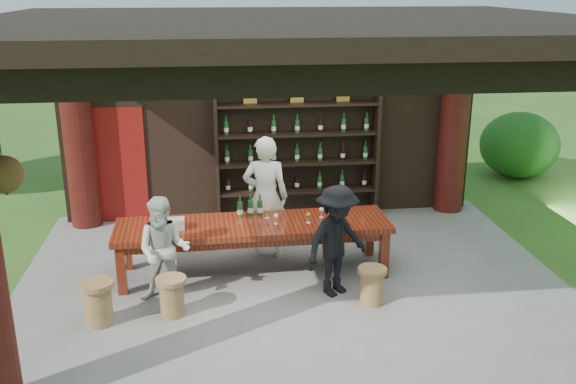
{
  "coord_description": "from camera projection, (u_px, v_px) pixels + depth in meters",
  "views": [
    {
      "loc": [
        -1.0,
        -7.9,
        3.91
      ],
      "look_at": [
        0.0,
        0.4,
        1.15
      ],
      "focal_mm": 40.0,
      "sensor_mm": 36.0,
      "label": 1
    }
  ],
  "objects": [
    {
      "name": "tasting_table",
      "position": [
        253.0,
        231.0,
        8.83
      ],
      "size": [
        3.78,
        1.05,
        0.75
      ],
      "rotation": [
        0.0,
        0.0,
        0.02
      ],
      "color": "#51180B",
      "rests_on": "ground"
    },
    {
      "name": "stool_near_left",
      "position": [
        172.0,
        295.0,
        7.81
      ],
      "size": [
        0.38,
        0.38,
        0.5
      ],
      "rotation": [
        0.0,
        0.0,
        -0.18
      ],
      "color": "brown",
      "rests_on": "ground"
    },
    {
      "name": "trees",
      "position": [
        514.0,
        19.0,
        9.56
      ],
      "size": [
        20.45,
        8.94,
        4.8
      ],
      "color": "#3F2819",
      "rests_on": "ground"
    },
    {
      "name": "shrubs",
      "position": [
        440.0,
        218.0,
        9.54
      ],
      "size": [
        14.78,
        8.37,
        1.36
      ],
      "color": "#194C14",
      "rests_on": "ground"
    },
    {
      "name": "guest_woman",
      "position": [
        164.0,
        250.0,
        8.03
      ],
      "size": [
        0.75,
        0.62,
        1.39
      ],
      "primitive_type": "imported",
      "rotation": [
        0.0,
        0.0,
        -0.15
      ],
      "color": "beige",
      "rests_on": "ground"
    },
    {
      "name": "table_glasses",
      "position": [
        293.0,
        215.0,
        8.86
      ],
      "size": [
        0.82,
        0.32,
        0.15
      ],
      "color": "silver",
      "rests_on": "tasting_table"
    },
    {
      "name": "stool_far_left",
      "position": [
        98.0,
        302.0,
        7.6
      ],
      "size": [
        0.42,
        0.42,
        0.55
      ],
      "rotation": [
        0.0,
        0.0,
        0.2
      ],
      "color": "brown",
      "rests_on": "ground"
    },
    {
      "name": "napkin_basket",
      "position": [
        175.0,
        224.0,
        8.57
      ],
      "size": [
        0.26,
        0.19,
        0.14
      ],
      "primitive_type": "cube",
      "rotation": [
        0.0,
        0.0,
        0.02
      ],
      "color": "#BF6672",
      "rests_on": "tasting_table"
    },
    {
      "name": "table_bottles",
      "position": [
        250.0,
        205.0,
        9.02
      ],
      "size": [
        0.36,
        0.13,
        0.31
      ],
      "color": "#194C1E",
      "rests_on": "tasting_table"
    },
    {
      "name": "wine_shelf",
      "position": [
        297.0,
        150.0,
        10.76
      ],
      "size": [
        2.75,
        0.42,
        2.42
      ],
      "color": "black",
      "rests_on": "ground"
    },
    {
      "name": "stool_near_right",
      "position": [
        372.0,
        285.0,
        8.1
      ],
      "size": [
        0.37,
        0.37,
        0.49
      ],
      "rotation": [
        0.0,
        0.0,
        -0.36
      ],
      "color": "brown",
      "rests_on": "ground"
    },
    {
      "name": "ground",
      "position": [
        292.0,
        281.0,
        8.79
      ],
      "size": [
        90.0,
        90.0,
        0.0
      ],
      "primitive_type": "plane",
      "color": "#2D5119",
      "rests_on": "ground"
    },
    {
      "name": "host",
      "position": [
        266.0,
        197.0,
        9.35
      ],
      "size": [
        0.73,
        0.54,
        1.82
      ],
      "primitive_type": "imported",
      "rotation": [
        0.0,
        0.0,
        2.97
      ],
      "color": "silver",
      "rests_on": "ground"
    },
    {
      "name": "guest_man",
      "position": [
        337.0,
        241.0,
        8.21
      ],
      "size": [
        1.1,
        0.97,
        1.48
      ],
      "primitive_type": "imported",
      "rotation": [
        0.0,
        0.0,
        0.56
      ],
      "color": "black",
      "rests_on": "ground"
    },
    {
      "name": "pavilion",
      "position": [
        287.0,
        121.0,
        8.52
      ],
      "size": [
        7.5,
        6.0,
        3.6
      ],
      "color": "slate",
      "rests_on": "ground"
    }
  ]
}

